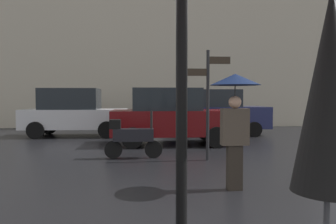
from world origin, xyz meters
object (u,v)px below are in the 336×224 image
Objects in this scene: parked_car_distant at (213,112)px; street_signpost at (208,94)px; pedestrian_with_umbrella at (235,104)px; parked_car_right at (171,116)px; parked_car_left at (74,112)px; parked_scooter at (132,137)px; folded_patio_umbrella_near at (329,103)px.

parked_car_distant is 5.73m from street_signpost.
pedestrian_with_umbrella is 5.57m from parked_car_right.
street_signpost is at bearing 134.90° from pedestrian_with_umbrella.
parked_car_left is at bearing -14.07° from parked_car_distant.
parked_car_left is at bearing -24.19° from parked_car_right.
street_signpost is at bearing -11.73° from parked_scooter.
parked_car_distant is (2.01, 2.65, 0.00)m from parked_car_right.
folded_patio_umbrella_near is at bearing -50.49° from pedestrian_with_umbrella.
parked_scooter is 0.34× the size of parked_car_distant.
parked_car_right is at bearing 37.98° from parked_car_distant.
parked_car_right reaches higher than parked_scooter.
street_signpost reaches higher than parked_car_distant.
parked_scooter is at bearing 102.70° from folded_patio_umbrella_near.
parked_scooter is (-1.46, 6.49, -0.98)m from folded_patio_umbrella_near.
pedestrian_with_umbrella is 0.49× the size of parked_car_right.
parked_car_left is 7.09m from street_signpost.
folded_patio_umbrella_near is 9.00m from parked_car_right.
folded_patio_umbrella_near is 11.77m from parked_car_distant.
folded_patio_umbrella_near is at bearing -94.31° from street_signpost.
parked_car_left is (-4.01, 11.55, -0.55)m from folded_patio_umbrella_near.
parked_car_right is at bearing 91.59° from folded_patio_umbrella_near.
street_signpost is (1.92, -0.40, 1.12)m from parked_scooter.
parked_car_distant is at bearing 57.99° from parked_scooter.
folded_patio_umbrella_near reaches higher than parked_car_left.
folded_patio_umbrella_near is 12.24m from parked_car_left.
folded_patio_umbrella_near is at bearing 101.78° from parked_car_right.
folded_patio_umbrella_near is 1.13× the size of pedestrian_with_umbrella.
parked_car_distant is at bearing 76.73° from street_signpost.
parked_car_right is (-0.65, 5.51, -0.51)m from pedestrian_with_umbrella.
parked_car_left is (-2.55, 5.06, 0.43)m from parked_scooter.
parked_car_left is 1.50× the size of street_signpost.
pedestrian_with_umbrella is at bearing 106.94° from parked_car_right.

